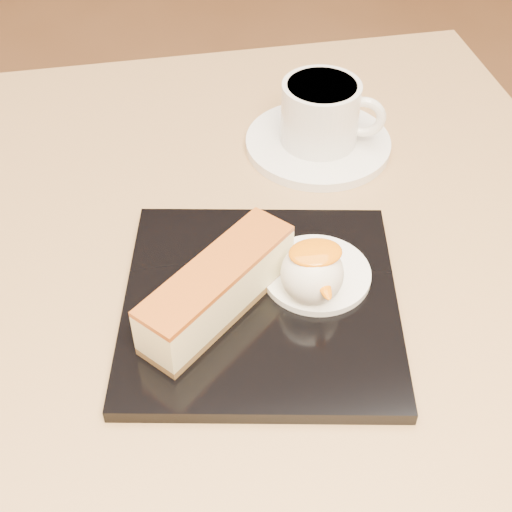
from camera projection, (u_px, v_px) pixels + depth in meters
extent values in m
cylinder|color=black|center=(208.00, 503.00, 0.85)|extent=(0.08, 0.08, 0.66)
cube|color=#8F5E34|center=(189.00, 309.00, 0.61)|extent=(0.80, 0.80, 0.04)
cube|color=black|center=(261.00, 303.00, 0.58)|extent=(0.26, 0.26, 0.01)
cube|color=brown|center=(219.00, 306.00, 0.56)|extent=(0.14, 0.13, 0.01)
cube|color=#FFF0A6|center=(218.00, 287.00, 0.55)|extent=(0.14, 0.13, 0.04)
cube|color=#943E10|center=(217.00, 269.00, 0.53)|extent=(0.14, 0.13, 0.00)
cylinder|color=white|center=(316.00, 274.00, 0.59)|extent=(0.09, 0.09, 0.01)
sphere|color=white|center=(312.00, 274.00, 0.56)|extent=(0.05, 0.05, 0.05)
ellipsoid|color=orange|center=(315.00, 253.00, 0.55)|extent=(0.04, 0.03, 0.01)
ellipsoid|color=green|center=(276.00, 259.00, 0.60)|extent=(0.02, 0.01, 0.00)
ellipsoid|color=green|center=(286.00, 252.00, 0.60)|extent=(0.02, 0.02, 0.00)
ellipsoid|color=green|center=(265.00, 253.00, 0.60)|extent=(0.01, 0.02, 0.00)
cylinder|color=white|center=(318.00, 143.00, 0.74)|extent=(0.15, 0.15, 0.01)
cylinder|color=white|center=(320.00, 113.00, 0.71)|extent=(0.08, 0.08, 0.06)
cylinder|color=black|center=(322.00, 87.00, 0.69)|extent=(0.07, 0.07, 0.00)
torus|color=white|center=(363.00, 117.00, 0.71)|extent=(0.05, 0.03, 0.05)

